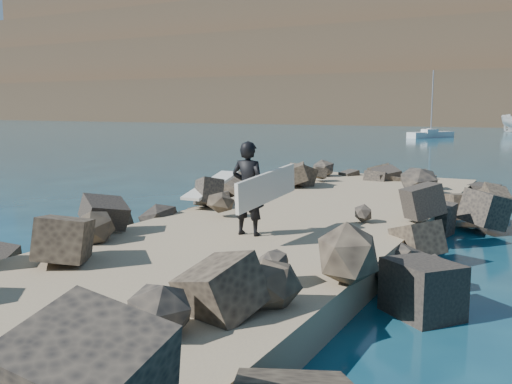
% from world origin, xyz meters
% --- Properties ---
extents(ground, '(800.00, 800.00, 0.00)m').
position_xyz_m(ground, '(0.00, 0.00, 0.00)').
color(ground, '#0F384C').
rests_on(ground, ground).
extents(jetty, '(6.00, 26.00, 0.60)m').
position_xyz_m(jetty, '(0.00, -2.00, 0.30)').
color(jetty, '#8C7759').
rests_on(jetty, ground).
extents(riprap_left, '(2.60, 22.00, 1.00)m').
position_xyz_m(riprap_left, '(-2.90, -1.50, 0.50)').
color(riprap_left, black).
rests_on(riprap_left, ground).
extents(riprap_right, '(2.60, 22.00, 1.00)m').
position_xyz_m(riprap_right, '(2.90, -1.50, 0.50)').
color(riprap_right, black).
rests_on(riprap_right, ground).
extents(surfboard_resting, '(0.68, 2.33, 0.08)m').
position_xyz_m(surfboard_resting, '(-2.82, 1.61, 1.04)').
color(surfboard_resting, beige).
rests_on(surfboard_resting, riprap_left).
extents(surfer_with_board, '(0.90, 2.49, 2.01)m').
position_xyz_m(surfer_with_board, '(0.01, -1.24, 1.61)').
color(surfer_with_board, black).
rests_on(surfer_with_board, jetty).
extents(sailboat_b, '(4.21, 5.93, 7.44)m').
position_xyz_m(sailboat_b, '(-7.04, 52.76, 0.35)').
color(sailboat_b, silver).
rests_on(sailboat_b, ground).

